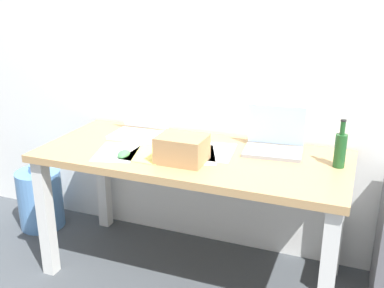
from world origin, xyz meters
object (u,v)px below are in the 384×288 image
desk (192,171)px  laptop_left (139,128)px  computer_mouse (124,154)px  water_cooler_jug (40,198)px  laptop_right (274,142)px  beer_bottle (340,149)px  cardboard_box (182,149)px

desk → laptop_left: size_ratio=5.49×
computer_mouse → water_cooler_jug: 1.07m
laptop_right → beer_bottle: 0.36m
laptop_left → laptop_right: 0.80m
desk → cardboard_box: cardboard_box is taller
desk → water_cooler_jug: desk is taller
beer_bottle → computer_mouse: 1.09m
desk → computer_mouse: 0.38m
computer_mouse → water_cooler_jug: size_ratio=0.22×
desk → beer_bottle: 0.77m
water_cooler_jug → laptop_left: bearing=3.3°
water_cooler_jug → laptop_right: bearing=2.0°
laptop_left → beer_bottle: beer_bottle is taller
desk → water_cooler_jug: 1.25m
computer_mouse → water_cooler_jug: computer_mouse is taller
laptop_right → desk: bearing=-155.4°
desk → water_cooler_jug: (-1.17, 0.13, -0.43)m
computer_mouse → beer_bottle: bearing=4.2°
laptop_right → beer_bottle: bearing=-17.0°
laptop_left → laptop_right: size_ratio=0.93×
beer_bottle → computer_mouse: size_ratio=2.42×
laptop_right → water_cooler_jug: (-1.57, -0.05, -0.59)m
laptop_left → water_cooler_jug: laptop_left is taller
computer_mouse → cardboard_box: size_ratio=0.42×
laptop_left → laptop_right: (0.80, 0.01, 0.01)m
desk → cardboard_box: size_ratio=6.85×
laptop_left → beer_bottle: (1.15, -0.10, 0.05)m
computer_mouse → laptop_left: bearing=95.0°
desk → computer_mouse: bearing=-148.7°
laptop_left → cardboard_box: laptop_left is taller
laptop_left → computer_mouse: 0.37m
laptop_left → computer_mouse: bearing=-75.0°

